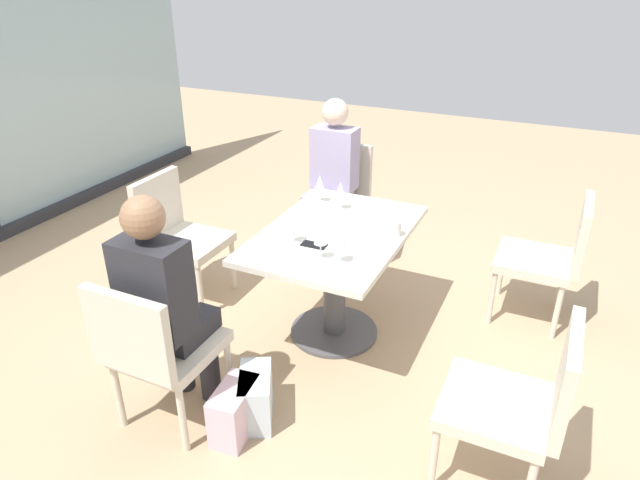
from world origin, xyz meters
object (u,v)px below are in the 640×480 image
Objects in this scene: chair_far_right at (337,193)px; wine_glass_2 at (293,221)px; chair_front_left at (521,399)px; cell_phone_on_table at (314,245)px; handbag_2 at (235,411)px; wine_glass_0 at (321,236)px; handbag_0 at (256,397)px; chair_front_right at (551,253)px; wine_glass_1 at (320,183)px; person_far_left at (165,300)px; dining_table_main at (335,261)px; wine_glass_4 at (341,190)px; handbag_1 at (381,239)px; person_far_right at (331,173)px; chair_near_window at (178,230)px; chair_far_left at (155,346)px; wine_glass_3 at (341,240)px; coffee_cup at (394,229)px.

wine_glass_2 is at bearing -167.04° from chair_far_right.
chair_front_left reaches higher than cell_phone_on_table.
wine_glass_2 is 0.62× the size of handbag_2.
wine_glass_0 is 0.90m from handbag_0.
chair_far_right is 4.70× the size of wine_glass_0.
chair_front_right is 4.70× the size of wine_glass_1.
cell_phone_on_table is (-1.33, -0.43, 0.24)m from chair_far_right.
wine_glass_1 is (1.37, -0.19, 0.16)m from person_far_left.
wine_glass_2 is (0.51, 1.35, 0.37)m from chair_front_left.
dining_table_main is 6.41× the size of wine_glass_4.
person_far_left is at bearing 149.51° from cell_phone_on_table.
chair_far_right is at bearing 87.48° from handbag_1.
wine_glass_1 is at bearing 20.94° from cell_phone_on_table.
wine_glass_4 reaches higher than chair_front_left.
wine_glass_0 reaches higher than cell_phone_on_table.
handbag_0 is at bearing -178.04° from wine_glass_4.
wine_glass_2 is at bearing -169.09° from wine_glass_1.
dining_table_main is at bearing -31.86° from handbag_0.
wine_glass_1 is 1.00× the size of wine_glass_2.
handbag_0 is (-0.64, -0.10, -0.72)m from wine_glass_2.
handbag_1 is at bearing 4.27° from dining_table_main.
chair_front_right is 2.90× the size of handbag_1.
person_far_left is 8.75× the size of cell_phone_on_table.
wine_glass_0 is 1.00× the size of wine_glass_1.
person_far_right is at bearing 43.70° from chair_front_left.
chair_near_window is at bearing 106.25° from wine_glass_4.
wine_glass_0 is 1.67m from handbag_1.
person_far_left is at bearing -144.05° from chair_near_window.
chair_front_left is at bearing -77.49° from chair_far_left.
handbag_1 is at bearing 71.91° from chair_front_right.
cell_phone_on_table is at bearing -160.42° from person_far_right.
person_far_left is 2.25m from handbag_1.
chair_far_right is 1.62m from wine_glass_3.
handbag_0 is at bearing -127.71° from chair_near_window.
wine_glass_3 is 0.62× the size of handbag_2.
wine_glass_1 is 1.28× the size of cell_phone_on_table.
person_far_left is 1.99m from person_far_right.
coffee_cup is (1.19, -0.80, 0.28)m from chair_far_left.
chair_far_right is 4.70× the size of wine_glass_4.
wine_glass_1 is 0.62× the size of handbag_2.
wine_glass_2 is 0.60m from coffee_cup.
handbag_1 is at bearing 9.98° from wine_glass_3.
wine_glass_0 is at bearing -158.39° from person_far_right.
person_far_left is (-2.10, 0.00, 0.20)m from chair_far_right.
chair_front_left is 1.37m from handbag_2.
wine_glass_0 is at bearing -20.77° from handbag_2.
handbag_1 is (1.38, 0.05, -0.59)m from cell_phone_on_table.
handbag_1 is (0.05, -0.38, -0.36)m from chair_far_right.
chair_far_left is 1.01m from cell_phone_on_table.
handbag_2 is at bearing 157.93° from coffee_cup.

